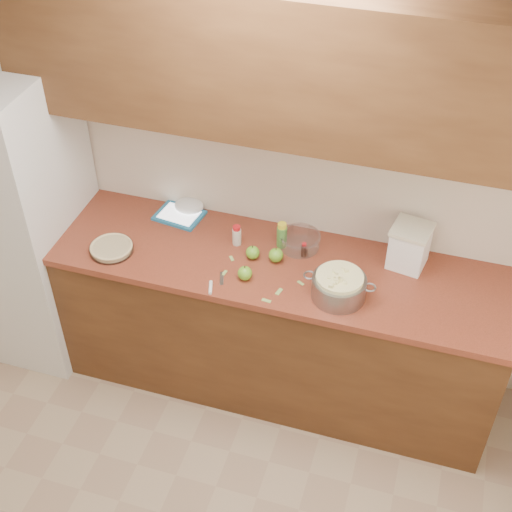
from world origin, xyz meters
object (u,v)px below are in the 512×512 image
(colander, at_px, (339,287))
(pie, at_px, (111,248))
(tablet, at_px, (179,215))
(flour_canister, at_px, (409,246))

(colander, bearing_deg, pie, -179.40)
(tablet, bearing_deg, colander, -12.40)
(colander, bearing_deg, flour_canister, 49.87)
(pie, distance_m, tablet, 0.45)
(flour_canister, height_order, tablet, flour_canister)
(tablet, bearing_deg, flour_canister, 6.93)
(pie, relative_size, colander, 0.65)
(pie, height_order, colander, colander)
(pie, distance_m, flour_canister, 1.55)
(pie, xyz_separation_m, tablet, (0.23, 0.38, -0.01))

